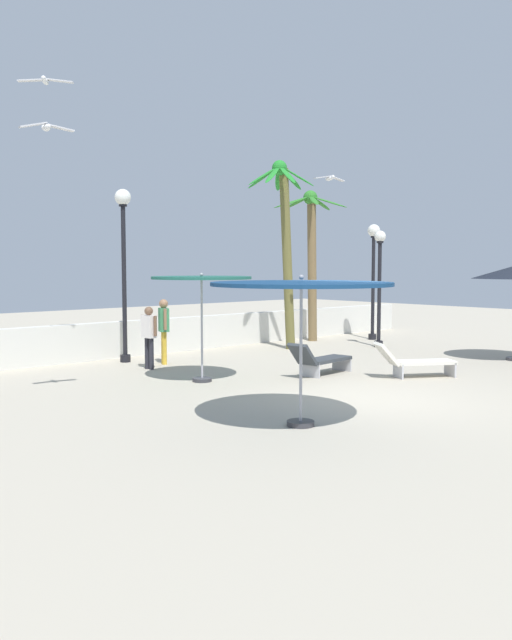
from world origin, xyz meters
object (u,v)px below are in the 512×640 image
Objects in this scene: lamp_post_0 at (124,246)px; guest_0 at (164,325)px; patio_umbrella_0 at (202,284)px; lamp_post_3 at (380,276)px; seagull_1 at (330,178)px; palm_tree_0 at (311,246)px; guest_1 at (149,332)px; patio_umbrella_2 at (301,289)px; lamp_post_2 at (373,261)px; seagull_0 at (47,127)px; seagull_2 at (45,81)px; palm_tree_1 at (285,234)px; lounge_chair_1 at (414,361)px; lounge_chair_2 at (320,359)px.

lamp_post_0 is 2.37m from guest_0.
lamp_post_3 is (8.09, 1.21, 0.07)m from patio_umbrella_0.
seagull_1 is (4.26, -2.00, 3.99)m from guest_0.
palm_tree_0 is 8.10m from guest_1.
lamp_post_3 is at bearing -7.90° from guest_1.
guest_0 is at bearing 154.81° from seagull_1.
palm_tree_0 is at bearing 41.98° from patio_umbrella_2.
patio_umbrella_2 is 10.99m from lamp_post_3.
lamp_post_2 is at bearing -0.61° from guest_0.
patio_umbrella_0 is 3.93m from lamp_post_0.
patio_umbrella_2 is at bearing -101.88° from lamp_post_0.
patio_umbrella_2 is 1.86× the size of guest_1.
seagull_0 reaches higher than palm_tree_0.
lamp_post_0 is 8.21m from lamp_post_3.
guest_1 is (-7.96, 1.11, -1.32)m from lamp_post_3.
palm_tree_0 is 2.82m from lamp_post_3.
lamp_post_0 is at bearing 161.45° from lamp_post_3.
lamp_post_3 is at bearing 7.31° from seagull_0.
lamp_post_2 is at bearing 22.88° from seagull_1.
seagull_1 is at bearing -130.21° from palm_tree_0.
seagull_0 is (-3.83, -2.62, 4.12)m from guest_1.
seagull_0 is 0.97× the size of seagull_2.
guest_0 is 0.90m from guest_1.
seagull_2 reaches higher than seagull_0.
palm_tree_0 is at bearing 24.32° from palm_tree_1.
guest_1 is at bearing -177.82° from lamp_post_2.
patio_umbrella_0 is at bearing -171.49° from lamp_post_3.
patio_umbrella_2 is 0.79× the size of lamp_post_3.
palm_tree_0 is at bearing 149.35° from lamp_post_2.
lamp_post_3 is 3.79× the size of seagull_0.
patio_umbrella_0 is 10.06m from lamp_post_2.
lamp_post_2 is at bearing 2.64° from seagull_2.
patio_umbrella_0 is at bearing -107.80° from guest_0.
patio_umbrella_0 is 3.13m from guest_0.
palm_tree_1 is 5.91× the size of seagull_0.
guest_0 is (-3.11, 5.67, 0.67)m from lounge_chair_1.
palm_tree_0 reaches higher than guest_1.
guest_1 is at bearing -168.76° from palm_tree_0.
lamp_post_2 is 4.01× the size of seagull_2.
seagull_0 is 3.06m from seagull_2.
seagull_2 is at bearing -177.36° from lamp_post_2.
patio_umbrella_2 is at bearing -164.72° from lounge_chair_1.
palm_tree_1 reaches higher than seagull_1.
palm_tree_1 reaches higher than lounge_chair_1.
patio_umbrella_0 is at bearing 155.10° from lounge_chair_2.
seagull_2 is at bearing -175.31° from palm_tree_1.
seagull_2 reaches higher than seagull_1.
lounge_chair_1 is at bearing -50.51° from lounge_chair_2.
seagull_1 is at bearing 8.49° from patio_umbrella_0.
guest_0 is 1.77× the size of seagull_0.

